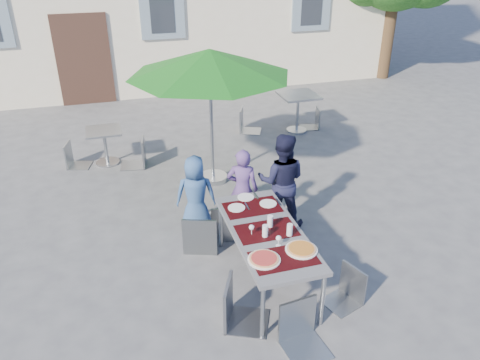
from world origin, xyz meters
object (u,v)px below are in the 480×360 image
object	(u,v)px
child_1	(243,189)
cafe_table_1	(298,105)
child_0	(196,195)
bg_chair_r_0	(136,136)
chair_2	(275,210)
bg_chair_l_1	(246,106)
cafe_table_0	(105,142)
patio_umbrella	(210,63)
pizza_near_right	(301,249)
pizza_near_left	(264,259)
child_2	(281,181)
dining_table	(267,234)
bg_chair_l_0	(71,141)
chair_3	(238,279)
bg_chair_r_1	(314,107)
chair_4	(350,268)
chair_0	(200,211)
chair_5	(304,302)
chair_1	(227,201)

from	to	relation	value
child_1	cafe_table_1	world-z (taller)	child_1
child_0	bg_chair_r_0	world-z (taller)	child_0
chair_2	bg_chair_l_1	xyz separation A→B (m)	(0.85, 4.06, 0.09)
cafe_table_0	bg_chair_r_0	world-z (taller)	bg_chair_r_0
patio_umbrella	pizza_near_right	bearing A→B (deg)	-86.26
pizza_near_left	pizza_near_right	xyz separation A→B (m)	(0.45, 0.05, 0.00)
child_2	dining_table	bearing A→B (deg)	85.73
pizza_near_left	cafe_table_0	distance (m)	4.84
bg_chair_l_0	cafe_table_1	distance (m)	4.66
child_2	chair_3	xyz separation A→B (m)	(-1.16, -1.74, -0.12)
cafe_table_1	bg_chair_r_1	size ratio (longest dim) A/B	0.99
pizza_near_right	chair_4	bearing A→B (deg)	-13.04
child_1	chair_0	world-z (taller)	child_1
pizza_near_left	chair_5	xyz separation A→B (m)	(0.24, -0.53, -0.20)
chair_2	chair_3	distance (m)	1.66
child_0	pizza_near_right	bearing A→B (deg)	125.34
cafe_table_1	dining_table	bearing A→B (deg)	-117.10
child_1	bg_chair_r_0	world-z (taller)	child_1
chair_2	chair_3	world-z (taller)	chair_3
chair_2	bg_chair_r_1	world-z (taller)	chair_2
chair_5	cafe_table_1	xyz separation A→B (m)	(2.30, 5.60, 0.04)
child_1	chair_4	distance (m)	2.01
child_2	bg_chair_r_0	distance (m)	3.19
cafe_table_0	bg_chair_r_0	distance (m)	0.64
cafe_table_0	bg_chair_r_0	size ratio (longest dim) A/B	0.66
pizza_near_right	child_1	world-z (taller)	child_1
child_2	chair_4	distance (m)	1.80
chair_2	bg_chair_l_0	xyz separation A→B (m)	(-2.72, 3.31, 0.01)
chair_4	bg_chair_r_0	size ratio (longest dim) A/B	0.83
chair_1	bg_chair_l_1	xyz separation A→B (m)	(1.46, 3.81, -0.02)
child_0	bg_chair_r_1	size ratio (longest dim) A/B	1.38
bg_chair_l_0	chair_2	bearing A→B (deg)	-50.53
chair_2	patio_umbrella	bearing A→B (deg)	100.87
pizza_near_right	dining_table	bearing A→B (deg)	116.31
child_0	chair_4	xyz separation A→B (m)	(1.37, -1.98, -0.10)
dining_table	chair_4	world-z (taller)	chair_4
chair_1	chair_5	distance (m)	2.12
chair_1	bg_chair_l_0	distance (m)	3.72
child_2	chair_5	bearing A→B (deg)	98.95
bg_chair_l_0	pizza_near_right	bearing A→B (deg)	-60.90
child_0	cafe_table_1	world-z (taller)	child_0
chair_4	patio_umbrella	bearing A→B (deg)	102.79
chair_0	chair_5	size ratio (longest dim) A/B	1.07
dining_table	chair_5	bearing A→B (deg)	-88.58
chair_1	patio_umbrella	bearing A→B (deg)	83.09
dining_table	child_1	bearing A→B (deg)	86.00
chair_0	chair_3	bearing A→B (deg)	-86.06
chair_1	patio_umbrella	distance (m)	2.30
bg_chair_r_0	bg_chair_l_1	xyz separation A→B (m)	(2.43, 1.06, -0.02)
cafe_table_1	bg_chair_r_1	xyz separation A→B (m)	(0.44, 0.09, -0.12)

